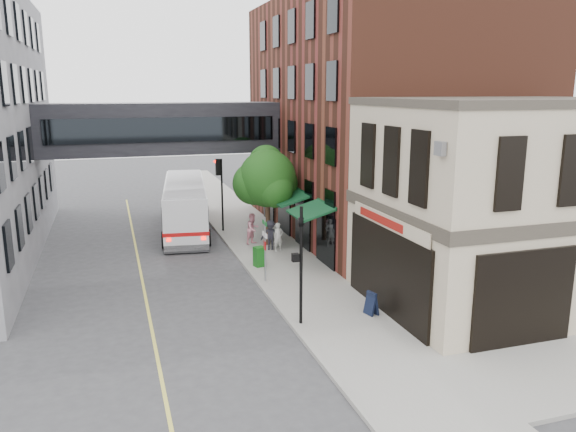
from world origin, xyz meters
TOP-DOWN VIEW (x-y plane):
  - ground at (0.00, 0.00)m, footprint 120.00×120.00m
  - sidewalk_main at (2.00, 14.00)m, footprint 4.00×60.00m
  - corner_building at (8.97, 2.00)m, footprint 10.19×8.12m
  - brick_building at (9.98, 15.00)m, footprint 13.76×18.00m
  - skyway_bridge at (-3.00, 18.00)m, footprint 14.00×3.18m
  - traffic_signal_near at (0.37, 2.00)m, footprint 0.44×0.22m
  - traffic_signal_far at (0.26, 17.00)m, footprint 0.53×0.28m
  - street_sign_pole at (0.39, 7.00)m, footprint 0.08×0.75m
  - street_tree at (2.19, 13.22)m, footprint 3.80×3.20m
  - lane_marking at (-5.00, 10.00)m, footprint 0.12×40.00m
  - bus at (-1.71, 18.44)m, footprint 3.90×11.48m
  - pedestrian_a at (2.40, 11.57)m, footprint 0.63×0.48m
  - pedestrian_b at (1.42, 13.38)m, footprint 1.09×1.02m
  - pedestrian_c at (2.05, 11.92)m, footprint 1.22×0.93m
  - newspaper_box at (0.70, 9.24)m, footprint 0.60×0.56m
  - sandwich_board at (3.31, 1.96)m, footprint 0.45×0.58m

SIDE VIEW (x-z plane):
  - ground at x=0.00m, z-range 0.00..0.00m
  - lane_marking at x=-5.00m, z-range 0.00..0.01m
  - sidewalk_main at x=2.00m, z-range 0.00..0.15m
  - sandwich_board at x=3.31m, z-range 0.15..1.07m
  - newspaper_box at x=0.70m, z-range 0.15..1.15m
  - pedestrian_a at x=2.40m, z-range 0.15..1.72m
  - pedestrian_c at x=2.05m, z-range 0.15..1.81m
  - pedestrian_b at x=1.42m, z-range 0.15..1.93m
  - bus at x=-1.71m, z-range 0.18..3.21m
  - street_sign_pole at x=0.39m, z-range 0.43..3.43m
  - traffic_signal_near at x=0.37m, z-range 0.68..5.28m
  - traffic_signal_far at x=0.26m, z-range 1.09..5.59m
  - street_tree at x=2.19m, z-range 1.11..6.71m
  - corner_building at x=8.97m, z-range -0.01..8.44m
  - skyway_bridge at x=-3.00m, z-range 5.00..8.00m
  - brick_building at x=9.98m, z-range -0.01..13.99m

